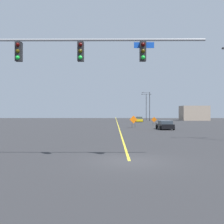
% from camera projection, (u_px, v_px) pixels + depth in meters
% --- Properties ---
extents(ground, '(198.16, 198.16, 0.00)m').
position_uv_depth(ground, '(129.00, 161.00, 14.69)').
color(ground, '#2D2D30').
extents(road_centre_stripe, '(0.16, 110.09, 0.01)m').
position_uv_depth(road_centre_stripe, '(117.00, 122.00, 69.73)').
color(road_centre_stripe, yellow).
rests_on(road_centre_stripe, ground).
extents(traffic_signal_assembly, '(13.70, 0.44, 7.27)m').
position_uv_depth(traffic_signal_assembly, '(45.00, 61.00, 14.69)').
color(traffic_signal_assembly, gray).
rests_on(traffic_signal_assembly, ground).
extents(street_lamp_far_left, '(2.34, 0.24, 8.28)m').
position_uv_depth(street_lamp_far_left, '(149.00, 105.00, 77.27)').
color(street_lamp_far_left, black).
rests_on(street_lamp_far_left, ground).
extents(street_lamp_far_right, '(3.17, 0.24, 8.48)m').
position_uv_depth(street_lamp_far_right, '(146.00, 105.00, 86.92)').
color(street_lamp_far_right, black).
rests_on(street_lamp_far_right, ground).
extents(construction_sign_median_far, '(1.32, 0.32, 2.05)m').
position_uv_depth(construction_sign_median_far, '(134.00, 120.00, 44.86)').
color(construction_sign_median_far, orange).
rests_on(construction_sign_median_far, ground).
extents(construction_sign_right_lane, '(1.09, 0.22, 1.68)m').
position_uv_depth(construction_sign_right_lane, '(154.00, 120.00, 52.88)').
color(construction_sign_right_lane, orange).
rests_on(construction_sign_right_lane, ground).
extents(car_black_passing, '(2.33, 4.14, 1.33)m').
position_uv_depth(car_black_passing, '(165.00, 125.00, 40.79)').
color(car_black_passing, black).
rests_on(car_black_passing, ground).
extents(car_yellow_mid, '(2.10, 4.20, 1.38)m').
position_uv_depth(car_yellow_mid, '(139.00, 119.00, 71.12)').
color(car_yellow_mid, gold).
rests_on(car_yellow_mid, ground).
extents(roadside_building_east, '(7.98, 6.26, 4.50)m').
position_uv_depth(roadside_building_east, '(194.00, 113.00, 83.07)').
color(roadside_building_east, gray).
rests_on(roadside_building_east, ground).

